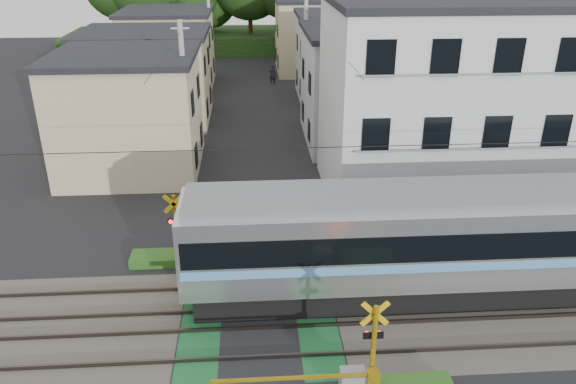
{
  "coord_description": "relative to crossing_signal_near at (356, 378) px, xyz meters",
  "views": [
    {
      "loc": [
        -0.05,
        -15.26,
        11.59
      ],
      "look_at": [
        1.3,
        5.0,
        2.37
      ],
      "focal_mm": 35.0,
      "sensor_mm": 36.0,
      "label": 1
    }
  ],
  "objects": [
    {
      "name": "houses_row",
      "position": [
        -2.33,
        29.57,
        2.53
      ],
      "size": [
        22.07,
        31.35,
        6.8
      ],
      "color": "#C9B88E",
      "rests_on": "ground"
    },
    {
      "name": "ground",
      "position": [
        -2.59,
        3.65,
        -0.71
      ],
      "size": [
        120.0,
        120.0,
        0.0
      ],
      "primitive_type": "plane",
      "color": "black"
    },
    {
      "name": "crossing_signal_far",
      "position": [
        -5.17,
        7.31,
        0.0
      ],
      "size": [
        4.74,
        0.65,
        3.09
      ],
      "color": "#E6B50C",
      "rests_on": "ground"
    },
    {
      "name": "catenary",
      "position": [
        3.41,
        3.69,
        2.98
      ],
      "size": [
        60.0,
        5.04,
        7.0
      ],
      "color": "#2D2D33",
      "rests_on": "ground"
    },
    {
      "name": "pedestrian",
      "position": [
        -0.74,
        36.62,
        0.14
      ],
      "size": [
        0.65,
        0.46,
        1.7
      ],
      "primitive_type": "imported",
      "rotation": [
        0.0,
        0.0,
        3.05
      ],
      "color": "black",
      "rests_on": "ground"
    },
    {
      "name": "apartment_block",
      "position": [
        5.91,
        13.15,
        3.94
      ],
      "size": [
        10.2,
        8.36,
        9.3
      ],
      "color": "silver",
      "rests_on": "ground"
    },
    {
      "name": "weed_patches",
      "position": [
        -0.83,
        3.56,
        -0.53
      ],
      "size": [
        10.25,
        8.8,
        0.4
      ],
      "color": "#2D5E1E",
      "rests_on": "ground"
    },
    {
      "name": "utility_poles",
      "position": [
        -3.64,
        26.66,
        3.37
      ],
      "size": [
        7.9,
        42.0,
        8.0
      ],
      "color": "#A5A5A0",
      "rests_on": "ground"
    },
    {
      "name": "crossing_signal_near",
      "position": [
        0.0,
        0.0,
        0.0
      ],
      "size": [
        4.74,
        0.65,
        3.09
      ],
      "color": "#E6B50C",
      "rests_on": "ground"
    },
    {
      "name": "track_bed",
      "position": [
        -2.59,
        3.65,
        -0.67
      ],
      "size": [
        120.0,
        120.0,
        0.14
      ],
      "color": "#47423A",
      "rests_on": "ground"
    }
  ]
}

